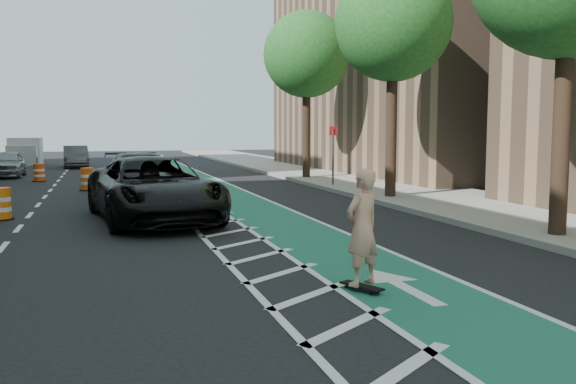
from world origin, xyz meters
name	(u,v)px	position (x,y,z in m)	size (l,w,h in m)	color
ground	(179,262)	(0.00, 0.00, 0.00)	(120.00, 120.00, 0.00)	black
bike_lane	(230,197)	(3.00, 10.00, 0.01)	(2.00, 90.00, 0.01)	#1B6145
buffer_strip	(187,199)	(1.50, 10.00, 0.01)	(1.40, 90.00, 0.01)	silver
sidewalk_right	(399,190)	(9.50, 10.00, 0.07)	(5.00, 90.00, 0.15)	gray
curb_right	(339,192)	(7.05, 10.00, 0.08)	(0.12, 90.00, 0.16)	gray
building_right_far	(448,1)	(17.50, 20.00, 9.50)	(14.00, 22.00, 19.00)	#84664C
tree_r_c	(386,26)	(7.90, 8.00, 5.77)	(4.20, 4.20, 7.90)	#382619
tree_r_d	(308,54)	(7.90, 16.00, 5.77)	(4.20, 4.20, 7.90)	#382619
sign_post	(333,155)	(7.60, 12.00, 1.35)	(0.35, 0.08, 2.47)	#4C4C4C
skateboard	(362,286)	(2.30, -2.79, 0.08)	(0.47, 0.73, 0.10)	black
skateboarder	(362,227)	(2.30, -2.79, 0.94)	(0.62, 0.41, 1.69)	tan
suv_near	(154,189)	(0.00, 5.20, 0.83)	(2.75, 5.97, 1.66)	black
suv_far	(142,177)	(0.00, 9.86, 0.79)	(2.21, 5.44, 1.58)	black
car_silver	(6,164)	(-5.80, 22.32, 0.67)	(1.59, 3.95, 1.34)	gray
car_grey	(76,157)	(-2.80, 29.56, 0.68)	(1.44, 4.12, 1.36)	#4F4F53
pedestrian	(530,174)	(10.92, 4.39, 1.04)	(0.87, 0.68, 1.78)	black
box_truck	(25,152)	(-6.20, 33.80, 0.83)	(2.01, 4.35, 1.81)	silver
barrel_a	(1,205)	(-3.80, 6.51, 0.40)	(0.62, 0.62, 0.84)	orange
barrel_b	(88,180)	(-1.80, 14.00, 0.42)	(0.65, 0.65, 0.88)	#FF5E0D
barrel_c	(39,173)	(-4.00, 19.00, 0.38)	(0.59, 0.59, 0.81)	#EE440C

